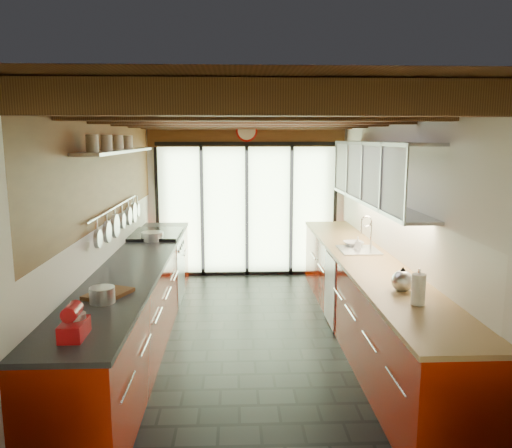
{
  "coord_description": "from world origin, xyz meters",
  "views": [
    {
      "loc": [
        -0.19,
        -5.32,
        2.24
      ],
      "look_at": [
        0.05,
        0.4,
        1.25
      ],
      "focal_mm": 35.0,
      "sensor_mm": 36.0,
      "label": 1
    }
  ],
  "objects_px": {
    "soap_bottle": "(358,243)",
    "bowl": "(353,244)",
    "stand_mixer": "(74,324)",
    "paper_towel": "(418,290)",
    "kettle": "(402,280)"
  },
  "relations": [
    {
      "from": "stand_mixer",
      "to": "paper_towel",
      "type": "bearing_deg",
      "value": 12.24
    },
    {
      "from": "kettle",
      "to": "bowl",
      "type": "xyz_separation_m",
      "value": [
        0.0,
        1.83,
        -0.07
      ]
    },
    {
      "from": "stand_mixer",
      "to": "soap_bottle",
      "type": "height_order",
      "value": "stand_mixer"
    },
    {
      "from": "stand_mixer",
      "to": "kettle",
      "type": "bearing_deg",
      "value": 20.12
    },
    {
      "from": "soap_bottle",
      "to": "bowl",
      "type": "relative_size",
      "value": 0.68
    },
    {
      "from": "stand_mixer",
      "to": "kettle",
      "type": "distance_m",
      "value": 2.71
    },
    {
      "from": "stand_mixer",
      "to": "paper_towel",
      "type": "height_order",
      "value": "paper_towel"
    },
    {
      "from": "stand_mixer",
      "to": "soap_bottle",
      "type": "xyz_separation_m",
      "value": [
        2.54,
        2.54,
        -0.01
      ]
    },
    {
      "from": "kettle",
      "to": "paper_towel",
      "type": "height_order",
      "value": "paper_towel"
    },
    {
      "from": "stand_mixer",
      "to": "bowl",
      "type": "xyz_separation_m",
      "value": [
        2.54,
        2.76,
        -0.07
      ]
    },
    {
      "from": "soap_bottle",
      "to": "bowl",
      "type": "height_order",
      "value": "soap_bottle"
    },
    {
      "from": "stand_mixer",
      "to": "bowl",
      "type": "bearing_deg",
      "value": 47.34
    },
    {
      "from": "kettle",
      "to": "soap_bottle",
      "type": "xyz_separation_m",
      "value": [
        0.0,
        1.61,
        -0.02
      ]
    },
    {
      "from": "kettle",
      "to": "bowl",
      "type": "bearing_deg",
      "value": 90.0
    },
    {
      "from": "kettle",
      "to": "bowl",
      "type": "relative_size",
      "value": 1.03
    }
  ]
}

